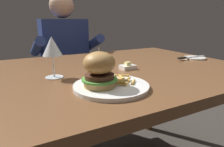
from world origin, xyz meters
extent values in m
cube|color=brown|center=(0.00, 0.00, 0.72)|extent=(1.46, 0.98, 0.04)
cylinder|color=brown|center=(0.67, 0.43, 0.35)|extent=(0.06, 0.06, 0.70)
cylinder|color=white|center=(-0.10, -0.26, 0.75)|extent=(0.27, 0.27, 0.01)
cylinder|color=tan|center=(-0.14, -0.26, 0.77)|extent=(0.11, 0.11, 0.02)
cylinder|color=#4C9338|center=(-0.14, -0.26, 0.78)|extent=(0.12, 0.12, 0.01)
cylinder|color=#4C2D1E|center=(-0.14, -0.26, 0.79)|extent=(0.10, 0.10, 0.02)
ellipsoid|color=#A97A41|center=(-0.14, -0.26, 0.84)|extent=(0.11, 0.11, 0.08)
cylinder|color=#CCB78C|center=(-0.14, -0.26, 0.86)|extent=(0.00, 0.00, 0.05)
cylinder|color=#EABC5B|center=(-0.02, -0.29, 0.76)|extent=(0.04, 0.04, 0.01)
cylinder|color=#E0B251|center=(-0.07, -0.27, 0.76)|extent=(0.03, 0.07, 0.01)
cylinder|color=#E0B251|center=(-0.03, -0.27, 0.76)|extent=(0.05, 0.04, 0.01)
cylinder|color=#EABC5B|center=(-0.08, -0.27, 0.76)|extent=(0.04, 0.04, 0.01)
cylinder|color=gold|center=(-0.06, -0.27, 0.77)|extent=(0.04, 0.06, 0.01)
cylinder|color=gold|center=(-0.04, -0.24, 0.77)|extent=(0.05, 0.04, 0.01)
cylinder|color=gold|center=(-0.08, -0.29, 0.77)|extent=(0.06, 0.04, 0.01)
cylinder|color=#E0B251|center=(-0.06, -0.27, 0.77)|extent=(0.02, 0.05, 0.01)
cylinder|color=gold|center=(-0.06, -0.27, 0.77)|extent=(0.04, 0.04, 0.01)
cylinder|color=silver|center=(-0.24, -0.04, 0.74)|extent=(0.07, 0.07, 0.00)
cylinder|color=silver|center=(-0.24, -0.04, 0.79)|extent=(0.01, 0.01, 0.09)
cone|color=silver|center=(-0.24, -0.04, 0.87)|extent=(0.08, 0.08, 0.08)
cylinder|color=white|center=(0.62, -0.03, 0.74)|extent=(0.13, 0.13, 0.01)
cube|color=silver|center=(0.62, -0.03, 0.75)|extent=(0.16, 0.01, 0.00)
cube|color=black|center=(0.51, -0.03, 0.76)|extent=(0.06, 0.02, 0.01)
cube|color=white|center=(0.11, -0.06, 0.75)|extent=(0.07, 0.06, 0.02)
cube|color=#F4E58C|center=(0.11, -0.06, 0.77)|extent=(0.03, 0.02, 0.02)
cube|color=#282833|center=(0.02, 0.77, 0.23)|extent=(0.30, 0.22, 0.46)
cube|color=navy|center=(0.02, 0.77, 0.72)|extent=(0.36, 0.20, 0.52)
sphere|color=tan|center=(0.02, 0.77, 1.08)|extent=(0.19, 0.19, 0.19)
cylinder|color=navy|center=(-0.20, 0.69, 0.78)|extent=(0.07, 0.34, 0.18)
cylinder|color=navy|center=(0.24, 0.69, 0.78)|extent=(0.07, 0.34, 0.18)
camera|label=1|loc=(-0.42, -0.86, 0.98)|focal=32.00mm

